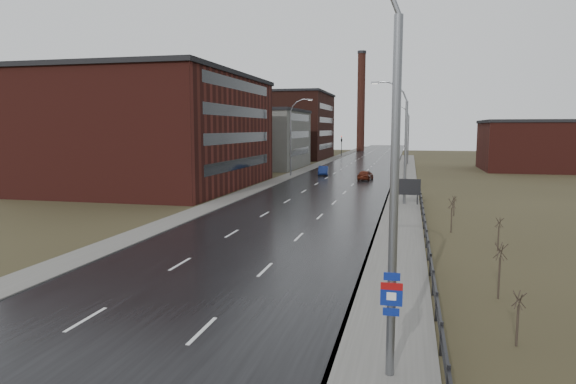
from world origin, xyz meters
The scene contains 25 objects.
ground centered at (0.00, 0.00, 0.00)m, with size 320.00×320.00×0.00m, color #2D2819.
road centered at (0.00, 60.00, 0.03)m, with size 14.00×300.00×0.06m, color black.
sidewalk_right centered at (8.60, 35.00, 0.09)m, with size 3.20×180.00×0.18m, color #595651.
curb_right centered at (7.08, 35.00, 0.09)m, with size 0.16×180.00×0.18m, color slate.
sidewalk_left centered at (-8.20, 60.00, 0.06)m, with size 2.40×260.00×0.12m, color #595651.
warehouse_near centered at (-20.99, 45.00, 6.76)m, with size 22.44×28.56×13.50m.
warehouse_mid centered at (-17.99, 78.00, 5.26)m, with size 16.32×20.40×10.50m.
warehouse_far centered at (-22.99, 108.00, 7.76)m, with size 26.52×24.48×15.50m.
building_right centered at (30.30, 82.00, 4.26)m, with size 18.36×16.32×8.50m.
smokestack centered at (-6.00, 150.00, 15.50)m, with size 2.70×2.70×30.70m.
streetlight_main centered at (8.47, 2.00, 6.06)m, with size 3.91×0.29×12.11m.
streetlight_right_mid centered at (8.50, 36.00, 5.84)m, with size 3.36×0.28×11.35m.
streetlight_left centered at (-7.70, 62.00, 5.84)m, with size 3.36×0.28×11.35m.
streetlight_right_far centered at (8.50, 90.00, 5.84)m, with size 3.36×0.28×11.35m.
guardrail centered at (10.30, 18.31, 0.71)m, with size 0.10×53.05×1.10m.
shrub_b centered at (12.75, 5.30, 0.97)m, with size 0.44×0.46×1.84m.
shrub_c centered at (12.94, 10.17, 1.27)m, with size 0.56×0.59×2.38m.
shrub_d centered at (14.33, 19.23, 1.04)m, with size 0.47×0.49×1.95m.
shrub_e centered at (12.07, 24.04, 1.25)m, with size 0.56×0.59×2.35m.
shrub_f centered at (12.79, 31.12, 0.88)m, with size 0.40×0.42×1.66m.
billboard centered at (9.10, 35.69, 1.70)m, with size 2.25×0.17×2.51m.
traffic_light_left centered at (-8.00, 120.00, 4.60)m, with size 0.58×2.73×5.30m.
traffic_light_right centered at (8.00, 120.00, 4.60)m, with size 0.58×2.73×5.30m.
car_near centered at (-3.47, 64.34, 0.69)m, with size 1.45×4.16×1.37m, color #0E1B48.
car_far centered at (3.36, 58.30, 0.70)m, with size 1.66×4.13×1.41m, color #4F1A0D.
Camera 1 is at (9.18, -12.00, 7.07)m, focal length 32.00 mm.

